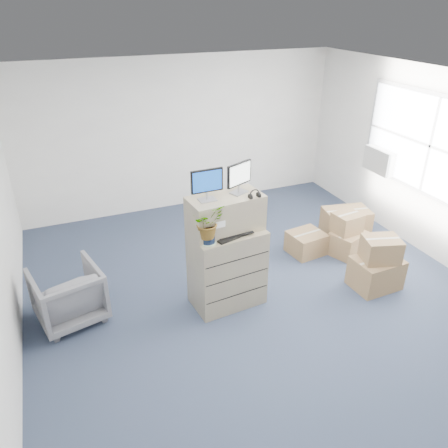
{
  "coord_description": "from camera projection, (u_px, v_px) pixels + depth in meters",
  "views": [
    {
      "loc": [
        -2.28,
        -4.13,
        3.66
      ],
      "look_at": [
        -0.42,
        0.4,
        1.11
      ],
      "focal_mm": 35.0,
      "sensor_mm": 36.0,
      "label": 1
    }
  ],
  "objects": [
    {
      "name": "potted_plant",
      "position": [
        208.0,
        226.0,
        5.07
      ],
      "size": [
        0.48,
        0.5,
        0.4
      ],
      "rotation": [
        0.0,
        0.0,
        0.09
      ],
      "color": "#A2BE99",
      "rests_on": "filing_cabinet_lower"
    },
    {
      "name": "cardboard_boxes",
      "position": [
        349.0,
        242.0,
        6.76
      ],
      "size": [
        1.56,
        1.89,
        0.78
      ],
      "color": "olive",
      "rests_on": "ground"
    },
    {
      "name": "mouse",
      "position": [
        257.0,
        228.0,
        5.47
      ],
      "size": [
        0.11,
        0.08,
        0.04
      ],
      "primitive_type": "ellipsoid",
      "rotation": [
        0.0,
        0.0,
        -0.15
      ],
      "color": "silver",
      "rests_on": "filing_cabinet_lower"
    },
    {
      "name": "ground",
      "position": [
        264.0,
        305.0,
        5.84
      ],
      "size": [
        7.0,
        7.0,
        0.0
      ],
      "primitive_type": "plane",
      "color": "#262F45",
      "rests_on": "ground"
    },
    {
      "name": "filing_cabinet_upper",
      "position": [
        225.0,
        214.0,
        5.36
      ],
      "size": [
        0.95,
        0.54,
        0.46
      ],
      "primitive_type": "cube",
      "rotation": [
        0.0,
        0.0,
        0.09
      ],
      "color": "tan",
      "rests_on": "filing_cabinet_lower"
    },
    {
      "name": "filing_cabinet_lower",
      "position": [
        227.0,
        268.0,
        5.67
      ],
      "size": [
        0.96,
        0.64,
        1.07
      ],
      "primitive_type": "cube",
      "rotation": [
        0.0,
        0.0,
        0.09
      ],
      "color": "tan",
      "rests_on": "ground"
    },
    {
      "name": "external_drive",
      "position": [
        248.0,
        220.0,
        5.65
      ],
      "size": [
        0.21,
        0.18,
        0.05
      ],
      "primitive_type": "cube",
      "rotation": [
        0.0,
        0.0,
        0.26
      ],
      "color": "black",
      "rests_on": "filing_cabinet_lower"
    },
    {
      "name": "headphones",
      "position": [
        254.0,
        195.0,
        5.21
      ],
      "size": [
        0.14,
        0.03,
        0.14
      ],
      "primitive_type": "torus",
      "rotation": [
        1.57,
        0.0,
        0.09
      ],
      "color": "black",
      "rests_on": "filing_cabinet_upper"
    },
    {
      "name": "water_bottle",
      "position": [
        232.0,
        217.0,
        5.45
      ],
      "size": [
        0.08,
        0.08,
        0.29
      ],
      "primitive_type": "cylinder",
      "color": "gray",
      "rests_on": "filing_cabinet_lower"
    },
    {
      "name": "office_chair",
      "position": [
        68.0,
        292.0,
        5.42
      ],
      "size": [
        0.92,
        0.89,
        0.8
      ],
      "primitive_type": "imported",
      "rotation": [
        0.0,
        0.0,
        3.37
      ],
      "color": "slate",
      "rests_on": "ground"
    },
    {
      "name": "ac_unit",
      "position": [
        381.0,
        160.0,
        7.4
      ],
      "size": [
        0.24,
        0.6,
        0.4
      ],
      "primitive_type": "cube",
      "color": "silver",
      "rests_on": "wall_right"
    },
    {
      "name": "monitor_right",
      "position": [
        239.0,
        176.0,
        5.25
      ],
      "size": [
        0.37,
        0.22,
        0.39
      ],
      "rotation": [
        0.0,
        0.0,
        0.42
      ],
      "color": "#99999E",
      "rests_on": "filing_cabinet_upper"
    },
    {
      "name": "tissue_box",
      "position": [
        247.0,
        216.0,
        5.58
      ],
      "size": [
        0.29,
        0.21,
        0.1
      ],
      "primitive_type": "cube",
      "rotation": [
        0.0,
        0.0,
        0.35
      ],
      "color": "#4189DD",
      "rests_on": "external_drive"
    },
    {
      "name": "window",
      "position": [
        432.0,
        146.0,
        6.46
      ],
      "size": [
        0.07,
        2.72,
        1.52
      ],
      "color": "#99989B",
      "rests_on": "wall_right"
    },
    {
      "name": "monitor_left",
      "position": [
        207.0,
        183.0,
        5.06
      ],
      "size": [
        0.39,
        0.15,
        0.39
      ],
      "rotation": [
        0.0,
        0.0,
        0.02
      ],
      "color": "#99999E",
      "rests_on": "filing_cabinet_upper"
    },
    {
      "name": "phone_dock",
      "position": [
        219.0,
        227.0,
        5.43
      ],
      "size": [
        0.07,
        0.06,
        0.14
      ],
      "rotation": [
        0.0,
        0.0,
        0.09
      ],
      "color": "silver",
      "rests_on": "filing_cabinet_lower"
    },
    {
      "name": "wall_back",
      "position": [
        181.0,
        134.0,
        8.07
      ],
      "size": [
        6.0,
        0.02,
        2.8
      ],
      "primitive_type": "cube",
      "color": "silver",
      "rests_on": "ground"
    },
    {
      "name": "keyboard",
      "position": [
        233.0,
        234.0,
        5.34
      ],
      "size": [
        0.56,
        0.35,
        0.03
      ],
      "primitive_type": "cube",
      "rotation": [
        0.0,
        0.0,
        0.28
      ],
      "color": "black",
      "rests_on": "filing_cabinet_lower"
    }
  ]
}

